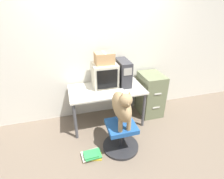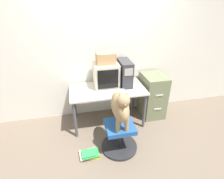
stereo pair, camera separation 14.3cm
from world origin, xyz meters
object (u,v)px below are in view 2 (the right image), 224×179
Objects in this scene: office_chair at (119,137)px; filing_cabinet at (152,95)px; book_stack_floor at (90,154)px; pc_tower at (125,73)px; keyboard at (111,93)px; crt_monitor at (106,75)px; dog at (120,106)px; cardboard_box at (105,58)px.

filing_cabinet is (0.86, 0.77, 0.21)m from office_chair.
book_stack_floor is (-0.47, -0.07, -0.18)m from office_chair.
pc_tower is 0.47m from keyboard.
filing_cabinet is at bearing -2.92° from pc_tower.
dog is (0.05, -0.83, -0.14)m from crt_monitor.
pc_tower is at bearing -2.69° from crt_monitor.
cardboard_box is 1.54m from book_stack_floor.
book_stack_floor is at bearing -115.41° from cardboard_box.
cardboard_box reaches higher than keyboard.
pc_tower is at bearing 177.08° from filing_cabinet.
cardboard_box reaches higher than pc_tower.
keyboard is at bearing -84.37° from cardboard_box.
dog is 1.97× the size of book_stack_floor.
filing_cabinet is (0.57, -0.03, -0.51)m from pc_tower.
dog is (0.00, -0.01, 0.56)m from office_chair.
filing_cabinet is at bearing -3.08° from cardboard_box.
book_stack_floor is (-0.43, -0.90, -1.18)m from cardboard_box.
crt_monitor is at bearing 93.32° from office_chair.
book_stack_floor is at bearing -171.03° from office_chair.
filing_cabinet is at bearing 41.91° from office_chair.
crt_monitor is 0.34m from pc_tower.
keyboard is (-0.31, -0.29, -0.21)m from pc_tower.
pc_tower is 0.77m from filing_cabinet.
dog is at bearing -109.77° from pc_tower.
crt_monitor reaches higher than office_chair.
keyboard is (0.03, -0.31, -0.19)m from crt_monitor.
office_chair is 1.18m from filing_cabinet.
filing_cabinet is at bearing 42.20° from dog.
filing_cabinet is (0.86, 0.78, -0.35)m from dog.
office_chair is 1.80× the size of book_stack_floor.
crt_monitor is at bearing -90.00° from cardboard_box.
dog is 0.94m from cardboard_box.
cardboard_box is (-0.05, 0.83, 0.44)m from dog.
crt_monitor is 0.69× the size of dog.
dog is 0.88m from book_stack_floor.
office_chair is at bearing 8.97° from book_stack_floor.
keyboard is 0.77× the size of dog.
filing_cabinet is at bearing 16.70° from keyboard.
crt_monitor reaches higher than dog.
office_chair is 0.56m from dog.
filing_cabinet reaches higher than office_chair.
crt_monitor is 0.51× the size of filing_cabinet.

